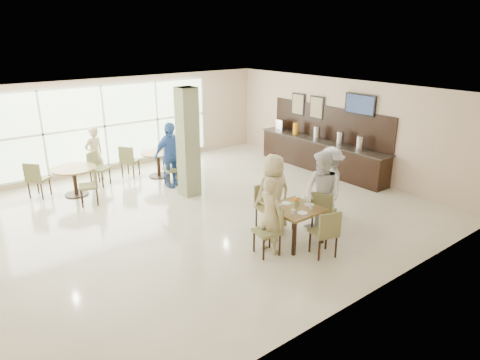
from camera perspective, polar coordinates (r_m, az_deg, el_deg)
ground at (r=10.26m, az=-5.04°, el=-4.29°), size 10.00×10.00×0.00m
room_shell at (r=9.71m, az=-5.33°, el=4.96°), size 10.00×10.00×10.00m
window_bank at (r=13.47m, az=-17.60°, el=6.85°), size 7.00×0.04×7.00m
column at (r=10.98m, az=-6.96°, el=4.94°), size 0.45×0.45×2.80m
main_table at (r=8.66m, az=7.32°, el=-4.25°), size 0.96×0.96×0.75m
round_table_left at (r=11.89m, az=-21.25°, el=0.75°), size 1.13×1.13×0.75m
round_table_right at (r=12.78m, az=-10.86°, el=2.83°), size 1.00×1.00×0.75m
chairs_main_table at (r=8.75m, az=7.39°, el=-5.30°), size 2.14×2.10×0.95m
chairs_table_left at (r=11.92m, az=-21.04°, el=0.29°), size 2.20×1.91×0.95m
chairs_table_right at (r=12.78m, az=-10.89°, el=2.48°), size 1.93×2.03×0.95m
tabletop_clutter at (r=8.60m, az=7.55°, el=-3.32°), size 0.77×0.75×0.21m
buffet_counter at (r=13.39m, az=10.72°, el=3.60°), size 0.64×4.70×1.95m
wall_tv at (r=12.56m, az=15.73°, el=9.68°), size 0.06×1.00×0.58m
framed_art_a at (r=13.61m, az=10.19°, el=9.49°), size 0.05×0.55×0.70m
framed_art_b at (r=14.15m, az=7.76°, el=9.98°), size 0.05×0.55×0.70m
teen_left at (r=8.19m, az=4.02°, el=-4.69°), size 0.47×0.62×1.54m
teen_far at (r=9.10m, az=4.43°, el=-1.71°), size 0.89×0.59×1.68m
teen_right at (r=8.95m, az=10.91°, el=-1.94°), size 0.76×0.93×1.80m
teen_standing at (r=9.99m, az=11.91°, el=-0.28°), size 1.16×1.19×1.63m
adult_a at (r=11.82m, az=-9.30°, el=3.33°), size 1.15×0.81×1.79m
adult_b at (r=13.21m, az=-7.52°, el=5.06°), size 0.96×1.73×1.77m
adult_standing at (r=12.80m, az=-18.83°, el=3.28°), size 0.66×0.52×1.58m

